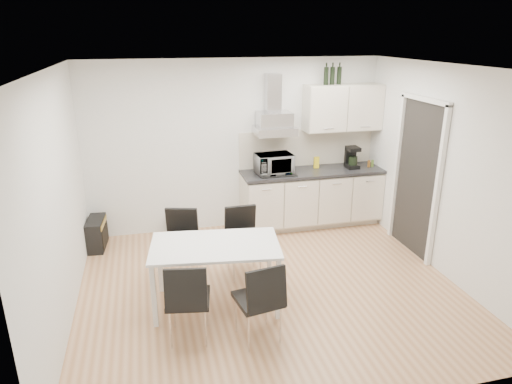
% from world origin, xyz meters
% --- Properties ---
extents(ground, '(4.50, 4.50, 0.00)m').
position_xyz_m(ground, '(0.00, 0.00, 0.00)').
color(ground, tan).
rests_on(ground, ground).
extents(wall_back, '(4.50, 0.10, 2.60)m').
position_xyz_m(wall_back, '(0.00, 2.00, 1.30)').
color(wall_back, silver).
rests_on(wall_back, ground).
extents(wall_front, '(4.50, 0.10, 2.60)m').
position_xyz_m(wall_front, '(0.00, -2.00, 1.30)').
color(wall_front, silver).
rests_on(wall_front, ground).
extents(wall_left, '(0.10, 4.00, 2.60)m').
position_xyz_m(wall_left, '(-2.25, 0.00, 1.30)').
color(wall_left, silver).
rests_on(wall_left, ground).
extents(wall_right, '(0.10, 4.00, 2.60)m').
position_xyz_m(wall_right, '(2.25, 0.00, 1.30)').
color(wall_right, silver).
rests_on(wall_right, ground).
extents(ceiling, '(4.50, 4.50, 0.00)m').
position_xyz_m(ceiling, '(0.00, 0.00, 2.60)').
color(ceiling, white).
rests_on(ceiling, wall_back).
extents(doorway, '(0.08, 1.04, 2.10)m').
position_xyz_m(doorway, '(2.21, 0.55, 1.05)').
color(doorway, white).
rests_on(doorway, ground).
extents(kitchenette, '(2.22, 0.64, 2.52)m').
position_xyz_m(kitchenette, '(1.18, 1.73, 0.83)').
color(kitchenette, beige).
rests_on(kitchenette, ground).
extents(dining_table, '(1.50, 0.98, 0.75)m').
position_xyz_m(dining_table, '(-0.68, -0.20, 0.67)').
color(dining_table, white).
rests_on(dining_table, ground).
extents(chair_far_left, '(0.56, 0.60, 0.88)m').
position_xyz_m(chair_far_left, '(-1.02, 0.48, 0.44)').
color(chair_far_left, black).
rests_on(chair_far_left, ground).
extents(chair_far_right, '(0.45, 0.51, 0.88)m').
position_xyz_m(chair_far_right, '(-0.23, 0.38, 0.44)').
color(chair_far_right, black).
rests_on(chair_far_right, ground).
extents(chair_near_left, '(0.52, 0.57, 0.88)m').
position_xyz_m(chair_near_left, '(-1.04, -0.73, 0.44)').
color(chair_near_left, black).
rests_on(chair_near_left, ground).
extents(chair_near_right, '(0.52, 0.57, 0.88)m').
position_xyz_m(chair_near_right, '(-0.37, -0.90, 0.44)').
color(chair_near_right, black).
rests_on(chair_near_right, ground).
extents(guitar_amp, '(0.27, 0.54, 0.44)m').
position_xyz_m(guitar_amp, '(-2.12, 1.65, 0.22)').
color(guitar_amp, black).
rests_on(guitar_amp, ground).
extents(floor_speaker, '(0.20, 0.18, 0.28)m').
position_xyz_m(floor_speaker, '(-1.01, 1.90, 0.14)').
color(floor_speaker, black).
rests_on(floor_speaker, ground).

